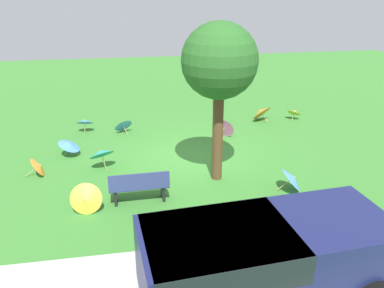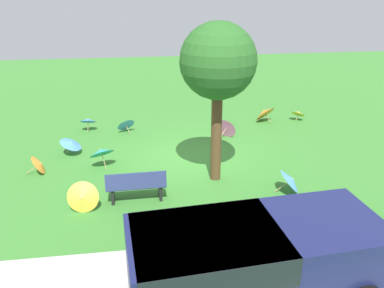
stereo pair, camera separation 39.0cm
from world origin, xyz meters
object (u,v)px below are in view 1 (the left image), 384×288
Objects in this scene: parasol_orange_0 at (261,112)px; parasol_orange_1 at (39,166)px; parasol_blue_0 at (85,121)px; parasol_blue_1 at (123,124)px; parasol_yellow_1 at (85,200)px; parasol_yellow_0 at (294,112)px; shade_tree at (220,63)px; parasol_teal_0 at (101,153)px; parasol_blue_2 at (70,145)px; parasol_pink_0 at (225,127)px; van_dark at (258,256)px; park_bench at (139,187)px; parasol_blue_3 at (293,178)px.

parasol_orange_1 is at bearing 24.34° from parasol_orange_0.
parasol_blue_0 is 0.78× the size of parasol_blue_1.
parasol_yellow_0 is at bearing -143.09° from parasol_yellow_1.
parasol_teal_0 is at bearing -20.99° from shade_tree.
parasol_pink_0 is at bearing -171.53° from parasol_blue_2.
parasol_yellow_0 is at bearing -165.42° from parasol_blue_2.
van_dark is 10.44m from parasol_blue_0.
parasol_teal_0 is 1.52× the size of parasol_blue_0.
park_bench is 6.14m from parasol_blue_0.
parasol_orange_0 is 5.83m from parasol_blue_1.
parasol_orange_0 is at bearing -122.06° from shade_tree.
parasol_blue_0 is (5.32, -1.49, 0.04)m from parasol_pink_0.
parasol_blue_1 is (5.81, 0.44, -0.08)m from parasol_orange_0.
park_bench is at bearing 114.68° from parasol_teal_0.
parasol_teal_0 is 1.89m from parasol_orange_1.
park_bench is at bearing 23.61° from shade_tree.
park_bench is at bearing -1.69° from parasol_blue_3.
van_dark is 4.09× the size of parasol_orange_0.
parasol_blue_3 is at bearing 148.93° from shade_tree.
parasol_blue_1 is 7.33m from parasol_yellow_0.
parasol_blue_1 reaches higher than parasol_blue_0.
parasol_orange_0 is at bearing -179.33° from parasol_blue_0.
parasol_orange_0 is at bearing -162.40° from parasol_blue_2.
parasol_pink_0 is (1.97, 1.58, -0.01)m from parasol_orange_0.
parasol_blue_0 is at bearing 0.67° from parasol_orange_0.
parasol_orange_0 is 1.66× the size of parasol_orange_1.
shade_tree is 6.72× the size of parasol_blue_0.
parasol_blue_2 is (7.62, 2.42, -0.01)m from parasol_orange_0.
parasol_teal_0 is 1.61m from parasol_blue_2.
parasol_teal_0 is 1.16× the size of parasol_blue_2.
parasol_blue_3 is (2.65, 6.02, 0.07)m from parasol_yellow_0.
shade_tree is 3.82m from parasol_blue_3.
parasol_blue_1 is (-1.47, 0.35, -0.10)m from parasol_blue_0.
park_bench is at bearing 51.51° from parasol_pink_0.
parasol_yellow_0 is at bearing -156.21° from parasol_teal_0.
van_dark is at bearing 119.47° from parasol_blue_2.
parasol_blue_3 is (-6.47, 3.65, -0.01)m from parasol_blue_2.
parasol_orange_0 reaches higher than parasol_blue_3.
shade_tree is 4.43× the size of parasol_teal_0.
parasol_blue_0 is 2.36m from parasol_blue_2.
parasol_blue_2 reaches higher than parasol_yellow_0.
park_bench is 5.57m from parasol_pink_0.
parasol_teal_0 reaches higher than parasol_blue_2.
shade_tree is at bearing -156.39° from park_bench.
parasol_pink_0 is at bearing -156.21° from parasol_teal_0.
parasol_pink_0 reaches higher than parasol_orange_1.
van_dark is 7.78m from parasol_orange_1.
shade_tree is at bearing 151.33° from parasol_blue_2.
parasol_blue_2 is (0.81, -3.87, -0.01)m from parasol_yellow_1.
parasol_yellow_0 is at bearing -139.67° from park_bench.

